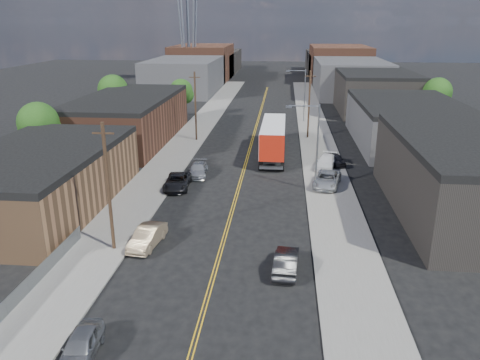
% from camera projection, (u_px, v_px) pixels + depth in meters
% --- Properties ---
extents(ground, '(260.00, 260.00, 0.00)m').
position_uv_depth(ground, '(258.00, 121.00, 82.46)').
color(ground, black).
rests_on(ground, ground).
extents(centerline, '(0.32, 120.00, 0.01)m').
position_uv_depth(centerline, '(252.00, 142.00, 68.33)').
color(centerline, gold).
rests_on(centerline, ground).
extents(sidewalk_left, '(5.00, 140.00, 0.15)m').
position_uv_depth(sidewalk_left, '(188.00, 140.00, 69.15)').
color(sidewalk_left, slate).
rests_on(sidewalk_left, ground).
extents(sidewalk_right, '(5.00, 140.00, 0.15)m').
position_uv_depth(sidewalk_right, '(317.00, 143.00, 67.46)').
color(sidewalk_right, slate).
rests_on(sidewalk_right, ground).
extents(warehouse_tan, '(12.00, 22.00, 5.60)m').
position_uv_depth(warehouse_tan, '(40.00, 179.00, 43.57)').
color(warehouse_tan, brown).
rests_on(warehouse_tan, ground).
extents(warehouse_brown, '(12.00, 26.00, 6.60)m').
position_uv_depth(warehouse_brown, '(128.00, 119.00, 67.92)').
color(warehouse_brown, '#532F21').
rests_on(warehouse_brown, ground).
extents(industrial_right_a, '(14.00, 22.00, 7.10)m').
position_uv_depth(industrial_right_a, '(478.00, 177.00, 41.67)').
color(industrial_right_a, black).
rests_on(industrial_right_a, ground).
extents(industrial_right_b, '(14.00, 24.00, 6.10)m').
position_uv_depth(industrial_right_b, '(407.00, 123.00, 66.33)').
color(industrial_right_b, '#323234').
rests_on(industrial_right_b, ground).
extents(industrial_right_c, '(14.00, 22.00, 7.60)m').
position_uv_depth(industrial_right_c, '(375.00, 91.00, 90.60)').
color(industrial_right_c, black).
rests_on(industrial_right_c, ground).
extents(skyline_left_a, '(16.00, 30.00, 8.00)m').
position_uv_depth(skyline_left_a, '(186.00, 75.00, 115.94)').
color(skyline_left_a, '#323234').
rests_on(skyline_left_a, ground).
extents(skyline_right_a, '(16.00, 30.00, 8.00)m').
position_uv_depth(skyline_right_a, '(349.00, 77.00, 112.39)').
color(skyline_right_a, '#323234').
rests_on(skyline_right_a, ground).
extents(skyline_left_b, '(16.00, 26.00, 10.00)m').
position_uv_depth(skyline_left_b, '(203.00, 63.00, 139.18)').
color(skyline_left_b, '#532F21').
rests_on(skyline_left_b, ground).
extents(skyline_right_b, '(16.00, 26.00, 10.00)m').
position_uv_depth(skyline_right_b, '(339.00, 64.00, 135.63)').
color(skyline_right_b, '#532F21').
rests_on(skyline_right_b, ground).
extents(skyline_left_c, '(16.00, 40.00, 7.00)m').
position_uv_depth(skyline_left_c, '(213.00, 62.00, 158.51)').
color(skyline_left_c, black).
rests_on(skyline_left_c, ground).
extents(skyline_right_c, '(16.00, 40.00, 7.00)m').
position_uv_depth(skyline_right_c, '(332.00, 63.00, 154.96)').
color(skyline_right_c, black).
rests_on(skyline_right_c, ground).
extents(streetlight_near, '(3.39, 0.25, 9.00)m').
position_uv_depth(streetlight_near, '(314.00, 140.00, 47.09)').
color(streetlight_near, gray).
rests_on(streetlight_near, ground).
extents(streetlight_far, '(3.39, 0.25, 9.00)m').
position_uv_depth(streetlight_far, '(302.00, 91.00, 80.07)').
color(streetlight_far, gray).
rests_on(streetlight_far, ground).
extents(utility_pole_left_near, '(1.60, 0.26, 10.00)m').
position_uv_depth(utility_pole_left_near, '(108.00, 187.00, 34.41)').
color(utility_pole_left_near, black).
rests_on(utility_pole_left_near, ground).
extents(utility_pole_left_far, '(1.60, 0.26, 10.00)m').
position_uv_depth(utility_pole_left_far, '(195.00, 106.00, 67.40)').
color(utility_pole_left_far, black).
rests_on(utility_pole_left_far, ground).
extents(utility_pole_right, '(1.60, 0.26, 10.00)m').
position_uv_depth(utility_pole_right, '(309.00, 104.00, 68.77)').
color(utility_pole_right, black).
rests_on(utility_pole_right, ground).
extents(chainlink_fence, '(0.05, 16.00, 1.22)m').
position_uv_depth(chainlink_fence, '(29.00, 285.00, 30.02)').
color(chainlink_fence, slate).
rests_on(chainlink_fence, ground).
extents(tree_left_near, '(4.85, 4.76, 7.91)m').
position_uv_depth(tree_left_near, '(39.00, 125.00, 54.65)').
color(tree_left_near, black).
rests_on(tree_left_near, ground).
extents(tree_left_mid, '(5.10, 5.04, 8.37)m').
position_uv_depth(tree_left_mid, '(114.00, 92.00, 78.11)').
color(tree_left_mid, black).
rests_on(tree_left_mid, ground).
extents(tree_left_far, '(4.35, 4.20, 6.97)m').
position_uv_depth(tree_left_far, '(181.00, 92.00, 84.12)').
color(tree_left_far, black).
rests_on(tree_left_far, ground).
extents(tree_right_far, '(4.85, 4.76, 7.91)m').
position_uv_depth(tree_right_far, '(438.00, 94.00, 78.13)').
color(tree_right_far, black).
rests_on(tree_right_far, ground).
extents(semi_truck, '(2.99, 17.00, 4.46)m').
position_uv_depth(semi_truck, '(273.00, 135.00, 61.49)').
color(semi_truck, silver).
rests_on(semi_truck, ground).
extents(car_left_a, '(2.02, 4.29, 1.42)m').
position_uv_depth(car_left_a, '(81.00, 346.00, 24.30)').
color(car_left_a, gray).
rests_on(car_left_a, ground).
extents(car_left_b, '(2.20, 4.86, 1.55)m').
position_uv_depth(car_left_b, '(147.00, 237.00, 36.46)').
color(car_left_b, '#958061').
rests_on(car_left_b, ground).
extents(car_left_c, '(2.81, 5.50, 1.49)m').
position_uv_depth(car_left_c, '(177.00, 182.00, 49.10)').
color(car_left_c, black).
rests_on(car_left_c, ground).
extents(car_left_d, '(2.37, 5.04, 1.42)m').
position_uv_depth(car_left_d, '(198.00, 170.00, 53.16)').
color(car_left_d, '#9FA2A4').
rests_on(car_left_d, ground).
extents(car_right_oncoming, '(1.93, 4.67, 1.51)m').
position_uv_depth(car_right_oncoming, '(286.00, 261.00, 32.77)').
color(car_right_oncoming, black).
rests_on(car_right_oncoming, ground).
extents(car_right_lot_a, '(3.62, 5.85, 1.51)m').
position_uv_depth(car_right_lot_a, '(327.00, 179.00, 49.29)').
color(car_right_lot_a, '#BABEC0').
rests_on(car_right_lot_a, sidewalk_right).
extents(car_right_lot_b, '(3.23, 5.35, 1.45)m').
position_uv_depth(car_right_lot_b, '(326.00, 162.00, 55.55)').
color(car_right_lot_b, silver).
rests_on(car_right_lot_b, sidewalk_right).
extents(car_right_lot_c, '(2.48, 4.13, 1.32)m').
position_uv_depth(car_right_lot_c, '(336.00, 159.00, 56.72)').
color(car_right_lot_c, black).
rests_on(car_right_lot_c, sidewalk_right).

